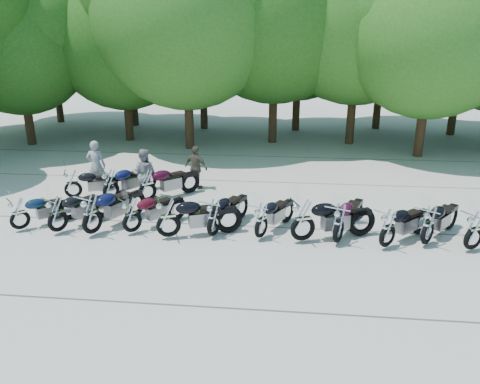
# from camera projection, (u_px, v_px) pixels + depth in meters

# --- Properties ---
(ground) EXTENTS (90.00, 90.00, 0.00)m
(ground) POSITION_uv_depth(u_px,v_px,m) (234.00, 247.00, 12.90)
(ground) COLOR #A29E92
(ground) RESTS_ON ground
(tree_1) EXTENTS (6.97, 6.97, 8.55)m
(tree_1) POSITION_uv_depth(u_px,v_px,m) (17.00, 44.00, 23.00)
(tree_1) COLOR #3A2614
(tree_1) RESTS_ON ground
(tree_2) EXTENTS (7.31, 7.31, 8.97)m
(tree_2) POSITION_uv_depth(u_px,v_px,m) (122.00, 38.00, 23.95)
(tree_2) COLOR #3A2614
(tree_2) RESTS_ON ground
(tree_3) EXTENTS (8.70, 8.70, 10.67)m
(tree_3) POSITION_uv_depth(u_px,v_px,m) (185.00, 16.00, 21.76)
(tree_3) COLOR #3A2614
(tree_3) RESTS_ON ground
(tree_4) EXTENTS (9.13, 9.13, 11.20)m
(tree_4) POSITION_uv_depth(u_px,v_px,m) (275.00, 10.00, 22.99)
(tree_4) COLOR #3A2614
(tree_4) RESTS_ON ground
(tree_5) EXTENTS (9.04, 9.04, 11.10)m
(tree_5) POSITION_uv_depth(u_px,v_px,m) (359.00, 11.00, 22.72)
(tree_5) COLOR #3A2614
(tree_5) RESTS_ON ground
(tree_6) EXTENTS (8.00, 8.00, 9.82)m
(tree_6) POSITION_uv_depth(u_px,v_px,m) (434.00, 27.00, 20.43)
(tree_6) COLOR #3A2614
(tree_6) RESTS_ON ground
(tree_9) EXTENTS (7.59, 7.59, 9.32)m
(tree_9) POSITION_uv_depth(u_px,v_px,m) (50.00, 33.00, 28.97)
(tree_9) COLOR #3A2614
(tree_9) RESTS_ON ground
(tree_10) EXTENTS (7.78, 7.78, 9.55)m
(tree_10) POSITION_uv_depth(u_px,v_px,m) (129.00, 31.00, 27.83)
(tree_10) COLOR #3A2614
(tree_10) RESTS_ON ground
(tree_11) EXTENTS (7.56, 7.56, 9.28)m
(tree_11) POSITION_uv_depth(u_px,v_px,m) (202.00, 34.00, 26.93)
(tree_11) COLOR #3A2614
(tree_11) RESTS_ON ground
(tree_12) EXTENTS (7.88, 7.88, 9.67)m
(tree_12) POSITION_uv_depth(u_px,v_px,m) (299.00, 30.00, 26.34)
(tree_12) COLOR #3A2614
(tree_12) RESTS_ON ground
(tree_13) EXTENTS (8.31, 8.31, 10.20)m
(tree_13) POSITION_uv_depth(u_px,v_px,m) (385.00, 24.00, 26.71)
(tree_13) COLOR #3A2614
(tree_13) RESTS_ON ground
(tree_14) EXTENTS (8.02, 8.02, 9.84)m
(tree_14) POSITION_uv_depth(u_px,v_px,m) (466.00, 28.00, 25.08)
(tree_14) COLOR #3A2614
(tree_14) RESTS_ON ground
(motorcycle_0) EXTENTS (1.88, 1.86, 1.15)m
(motorcycle_0) POSITION_uv_depth(u_px,v_px,m) (19.00, 213.00, 13.78)
(motorcycle_0) COLOR #0B1C34
(motorcycle_0) RESTS_ON ground
(motorcycle_1) EXTENTS (1.77, 2.29, 1.28)m
(motorcycle_1) POSITION_uv_depth(u_px,v_px,m) (57.00, 213.00, 13.59)
(motorcycle_1) COLOR black
(motorcycle_1) RESTS_ON ground
(motorcycle_2) EXTENTS (1.74, 2.58, 1.41)m
(motorcycle_2) POSITION_uv_depth(u_px,v_px,m) (91.00, 213.00, 13.42)
(motorcycle_2) COLOR black
(motorcycle_2) RESTS_ON ground
(motorcycle_3) EXTENTS (1.94, 2.08, 1.23)m
(motorcycle_3) POSITION_uv_depth(u_px,v_px,m) (132.00, 214.00, 13.56)
(motorcycle_3) COLOR #400814
(motorcycle_3) RESTS_ON ground
(motorcycle_4) EXTENTS (2.55, 1.56, 1.38)m
(motorcycle_4) POSITION_uv_depth(u_px,v_px,m) (168.00, 217.00, 13.19)
(motorcycle_4) COLOR black
(motorcycle_4) RESTS_ON ground
(motorcycle_5) EXTENTS (1.51, 2.37, 1.29)m
(motorcycle_5) POSITION_uv_depth(u_px,v_px,m) (214.00, 216.00, 13.32)
(motorcycle_5) COLOR black
(motorcycle_5) RESTS_ON ground
(motorcycle_6) EXTENTS (1.58, 2.20, 1.21)m
(motorcycle_6) POSITION_uv_depth(u_px,v_px,m) (261.00, 219.00, 13.21)
(motorcycle_6) COLOR black
(motorcycle_6) RESTS_ON ground
(motorcycle_7) EXTENTS (2.64, 1.64, 1.43)m
(motorcycle_7) POSITION_uv_depth(u_px,v_px,m) (303.00, 219.00, 12.94)
(motorcycle_7) COLOR black
(motorcycle_7) RESTS_ON ground
(motorcycle_8) EXTENTS (1.62, 2.43, 1.32)m
(motorcycle_8) POSITION_uv_depth(u_px,v_px,m) (339.00, 222.00, 12.88)
(motorcycle_8) COLOR #350720
(motorcycle_8) RESTS_ON ground
(motorcycle_9) EXTENTS (2.10, 2.05, 1.27)m
(motorcycle_9) POSITION_uv_depth(u_px,v_px,m) (388.00, 227.00, 12.61)
(motorcycle_9) COLOR black
(motorcycle_9) RESTS_ON ground
(motorcycle_10) EXTENTS (1.97, 2.24, 1.30)m
(motorcycle_10) POSITION_uv_depth(u_px,v_px,m) (428.00, 224.00, 12.77)
(motorcycle_10) COLOR black
(motorcycle_10) RESTS_ON ground
(motorcycle_11) EXTENTS (2.32, 1.72, 1.28)m
(motorcycle_11) POSITION_uv_depth(u_px,v_px,m) (475.00, 230.00, 12.45)
(motorcycle_11) COLOR black
(motorcycle_11) RESTS_ON ground
(motorcycle_12) EXTENTS (2.19, 1.40, 1.19)m
(motorcycle_12) POSITION_uv_depth(u_px,v_px,m) (73.00, 183.00, 16.40)
(motorcycle_12) COLOR black
(motorcycle_12) RESTS_ON ground
(motorcycle_13) EXTENTS (1.87, 2.29, 1.30)m
(motorcycle_13) POSITION_uv_depth(u_px,v_px,m) (110.00, 184.00, 16.18)
(motorcycle_13) COLOR #0E123D
(motorcycle_13) RESTS_ON ground
(motorcycle_14) EXTENTS (2.23, 2.20, 1.36)m
(motorcycle_14) POSITION_uv_depth(u_px,v_px,m) (147.00, 184.00, 16.02)
(motorcycle_14) COLOR black
(motorcycle_14) RESTS_ON ground
(rider_0) EXTENTS (0.71, 0.49, 1.89)m
(rider_0) POSITION_uv_depth(u_px,v_px,m) (96.00, 166.00, 17.27)
(rider_0) COLOR gray
(rider_0) RESTS_ON ground
(rider_1) EXTENTS (0.89, 0.71, 1.80)m
(rider_1) POSITION_uv_depth(u_px,v_px,m) (144.00, 174.00, 16.45)
(rider_1) COLOR gray
(rider_1) RESTS_ON ground
(rider_2) EXTENTS (1.05, 0.76, 1.66)m
(rider_2) POSITION_uv_depth(u_px,v_px,m) (196.00, 168.00, 17.44)
(rider_2) COLOR #4E4637
(rider_2) RESTS_ON ground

